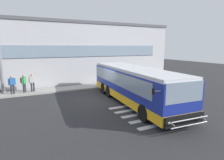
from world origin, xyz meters
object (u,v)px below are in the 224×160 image
at_px(bus_main_foreground, 133,86).
at_px(passenger_at_curb_edge, 32,82).
at_px(entry_support_column, 0,61).
at_px(safety_bollard_yellow, 111,84).
at_px(passenger_near_column, 12,84).
at_px(passenger_by_doorway, 24,82).

height_order(bus_main_foreground, passenger_at_curb_edge, bus_main_foreground).
height_order(entry_support_column, passenger_at_curb_edge, entry_support_column).
bearing_deg(bus_main_foreground, safety_bollard_yellow, 83.50).
bearing_deg(passenger_at_curb_edge, passenger_near_column, -171.92).
xyz_separation_m(passenger_by_doorway, passenger_at_curb_edge, (0.72, 0.06, -0.03)).
xyz_separation_m(passenger_near_column, safety_bollard_yellow, (9.11, -0.86, -0.63)).
xyz_separation_m(entry_support_column, safety_bollard_yellow, (9.91, -1.80, -2.55)).
bearing_deg(passenger_at_curb_edge, safety_bollard_yellow, -8.33).
relative_size(entry_support_column, bus_main_foreground, 0.51).
relative_size(bus_main_foreground, passenger_near_column, 6.73).
distance_m(bus_main_foreground, passenger_near_column, 10.57).
distance_m(passenger_near_column, passenger_at_curb_edge, 1.65).
bearing_deg(passenger_by_doorway, passenger_at_curb_edge, 4.52).
height_order(passenger_near_column, safety_bollard_yellow, passenger_near_column).
height_order(bus_main_foreground, safety_bollard_yellow, bus_main_foreground).
bearing_deg(entry_support_column, safety_bollard_yellow, -10.30).
bearing_deg(passenger_by_doorway, safety_bollard_yellow, -7.22).
distance_m(entry_support_column, safety_bollard_yellow, 10.39).
relative_size(entry_support_column, passenger_by_doorway, 3.40).
xyz_separation_m(passenger_near_column, passenger_at_curb_edge, (1.64, 0.23, 0.00)).
relative_size(bus_main_foreground, passenger_by_doorway, 6.73).
height_order(bus_main_foreground, passenger_near_column, bus_main_foreground).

